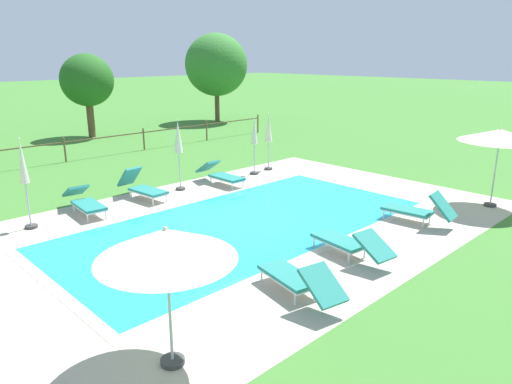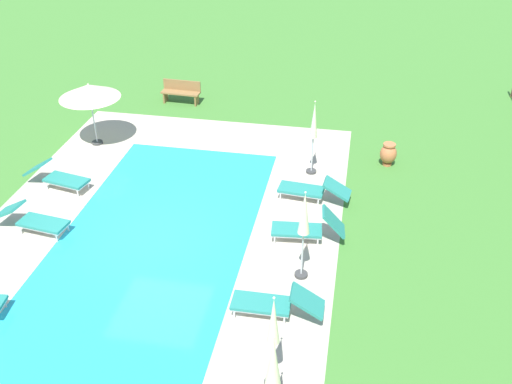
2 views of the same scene
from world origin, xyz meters
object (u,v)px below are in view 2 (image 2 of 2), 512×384
at_px(patio_umbrella_closed_row_mid_west, 273,330).
at_px(sun_lounger_north_far, 274,303).
at_px(sun_lounger_south_mid, 33,220).
at_px(patio_umbrella_closed_row_centre, 273,369).
at_px(patio_umbrella_open_foreground, 89,92).
at_px(sun_lounger_north_near_steps, 307,228).
at_px(terracotta_urn_near_fence, 388,154).
at_px(sun_lounger_south_near_corner, 312,190).
at_px(patio_umbrella_closed_row_west, 314,127).
at_px(wooden_bench_lawn_side, 181,91).
at_px(sun_lounger_north_mid, 58,177).
at_px(patio_umbrella_closed_row_mid_east, 304,220).

bearing_deg(patio_umbrella_closed_row_mid_west, sun_lounger_north_far, -172.13).
height_order(sun_lounger_south_mid, patio_umbrella_closed_row_centre, patio_umbrella_closed_row_centre).
bearing_deg(patio_umbrella_open_foreground, sun_lounger_north_near_steps, 61.44).
xyz_separation_m(patio_umbrella_closed_row_mid_west, terracotta_urn_near_fence, (-9.22, 2.22, -1.06)).
relative_size(patio_umbrella_closed_row_centre, terracotta_urn_near_fence, 3.02).
distance_m(patio_umbrella_open_foreground, terracotta_urn_near_fence, 9.81).
xyz_separation_m(sun_lounger_south_near_corner, patio_umbrella_closed_row_west, (-1.58, -0.16, 1.20)).
bearing_deg(patio_umbrella_closed_row_centre, sun_lounger_south_near_corner, -179.31).
bearing_deg(sun_lounger_south_mid, patio_umbrella_closed_row_west, 122.64).
bearing_deg(patio_umbrella_closed_row_west, wooden_bench_lawn_side, -129.14).
height_order(sun_lounger_north_far, sun_lounger_south_near_corner, sun_lounger_north_far).
relative_size(sun_lounger_south_near_corner, patio_umbrella_closed_row_mid_west, 0.93).
bearing_deg(sun_lounger_south_mid, sun_lounger_north_mid, -169.93).
bearing_deg(sun_lounger_north_far, sun_lounger_south_mid, -106.36).
relative_size(patio_umbrella_open_foreground, wooden_bench_lawn_side, 1.43).
height_order(sun_lounger_north_far, terracotta_urn_near_fence, sun_lounger_north_far).
bearing_deg(terracotta_urn_near_fence, patio_umbrella_closed_row_centre, -11.58).
xyz_separation_m(patio_umbrella_closed_row_west, wooden_bench_lawn_side, (-4.51, -5.54, -1.10)).
relative_size(patio_umbrella_closed_row_west, patio_umbrella_closed_row_centre, 1.06).
bearing_deg(patio_umbrella_open_foreground, patio_umbrella_closed_row_mid_east, 53.76).
bearing_deg(terracotta_urn_near_fence, sun_lounger_south_near_corner, -40.86).
bearing_deg(wooden_bench_lawn_side, terracotta_urn_near_fence, 65.50).
xyz_separation_m(sun_lounger_south_mid, wooden_bench_lawn_side, (-8.94, 1.38, 0.11)).
bearing_deg(terracotta_urn_near_fence, patio_umbrella_closed_row_west, -68.34).
xyz_separation_m(sun_lounger_south_near_corner, sun_lounger_south_mid, (2.85, -7.08, 0.00)).
height_order(sun_lounger_north_near_steps, terracotta_urn_near_fence, sun_lounger_north_near_steps).
bearing_deg(sun_lounger_north_near_steps, patio_umbrella_closed_row_mid_east, 1.08).
xyz_separation_m(patio_umbrella_open_foreground, wooden_bench_lawn_side, (-3.89, 1.82, -1.43)).
height_order(sun_lounger_south_near_corner, patio_umbrella_closed_row_mid_west, patio_umbrella_closed_row_mid_west).
xyz_separation_m(sun_lounger_north_far, terracotta_urn_near_fence, (-7.34, 2.48, 0.04)).
distance_m(sun_lounger_north_mid, sun_lounger_south_mid, 2.22).
bearing_deg(patio_umbrella_closed_row_centre, sun_lounger_north_far, -171.79).
bearing_deg(sun_lounger_north_far, patio_umbrella_closed_row_centre, 8.21).
relative_size(sun_lounger_north_mid, patio_umbrella_closed_row_mid_west, 0.93).
bearing_deg(terracotta_urn_near_fence, patio_umbrella_open_foreground, -88.19).
bearing_deg(sun_lounger_south_near_corner, patio_umbrella_closed_row_mid_east, 1.98).
relative_size(sun_lounger_south_mid, patio_umbrella_closed_row_west, 0.88).
height_order(patio_umbrella_closed_row_mid_west, patio_umbrella_closed_row_centre, patio_umbrella_closed_row_centre).
height_order(sun_lounger_north_far, patio_umbrella_closed_row_centre, patio_umbrella_closed_row_centre).
distance_m(sun_lounger_north_mid, sun_lounger_north_far, 8.29).
bearing_deg(sun_lounger_south_mid, patio_umbrella_closed_row_centre, 56.34).
bearing_deg(patio_umbrella_closed_row_mid_east, patio_umbrella_closed_row_mid_west, -2.92).
distance_m(sun_lounger_south_near_corner, patio_umbrella_closed_row_mid_west, 6.80).
bearing_deg(patio_umbrella_open_foreground, sun_lounger_south_near_corner, 73.69).
height_order(patio_umbrella_closed_row_centre, patio_umbrella_closed_row_mid_east, patio_umbrella_closed_row_mid_east).
height_order(sun_lounger_south_mid, patio_umbrella_closed_row_west, patio_umbrella_closed_row_west).
relative_size(sun_lounger_north_near_steps, patio_umbrella_closed_row_mid_east, 0.81).
relative_size(sun_lounger_north_far, patio_umbrella_closed_row_mid_east, 0.85).
distance_m(sun_lounger_north_mid, patio_umbrella_closed_row_mid_west, 9.63).
xyz_separation_m(sun_lounger_north_far, patio_umbrella_closed_row_centre, (2.79, 0.40, 1.15)).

